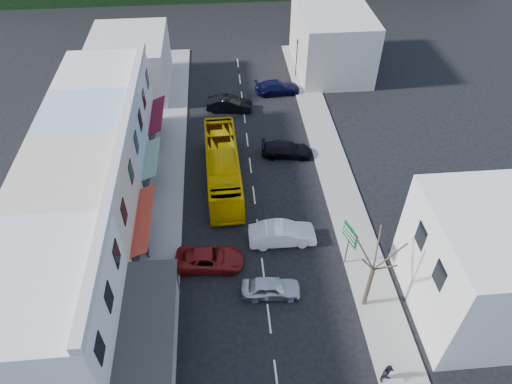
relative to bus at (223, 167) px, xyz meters
name	(u,v)px	position (x,y,z in m)	size (l,w,h in m)	color
ground	(263,270)	(2.52, -10.12, -1.55)	(120.00, 120.00, 0.00)	black
sidewalk_left	(167,184)	(-4.98, -0.12, -1.48)	(3.00, 52.00, 0.15)	gray
sidewalk_right	(335,174)	(10.02, -0.12, -1.48)	(3.00, 52.00, 0.15)	gray
shopfront_row	(87,193)	(-9.97, -5.12, 2.45)	(8.25, 30.00, 8.00)	silver
right_building	(486,267)	(16.02, -14.12, 2.45)	(8.00, 9.00, 8.00)	silver
distant_block_left	(131,64)	(-9.48, 16.88, 1.45)	(8.00, 10.00, 6.00)	#B7B2A8
distant_block_right	(332,40)	(13.52, 19.88, 1.95)	(8.00, 12.00, 7.00)	#B7B2A8
bus	(223,167)	(0.00, 0.00, 0.00)	(2.50, 11.60, 3.10)	#F0BB00
car_silver	(271,288)	(2.85, -12.19, -0.85)	(1.80, 4.40, 1.40)	silver
car_white	(282,235)	(4.23, -7.49, -0.85)	(1.80, 4.40, 1.40)	white
car_red	(210,259)	(-1.31, -9.31, -0.85)	(1.90, 4.60, 1.40)	maroon
car_black_near	(287,149)	(6.03, 3.08, -0.85)	(1.84, 4.50, 1.40)	black
car_black_far	(229,105)	(1.03, 11.27, -0.85)	(1.80, 4.40, 1.40)	black
car_navy_far	(277,87)	(6.53, 14.37, -0.85)	(1.84, 4.50, 1.40)	black
pedestrian_left	(146,248)	(-5.89, -8.11, -0.55)	(0.60, 0.40, 1.70)	black
pedestrian_right	(388,373)	(8.96, -18.88, -0.55)	(0.70, 0.44, 1.70)	black
direction_sign	(348,246)	(8.55, -10.00, 0.39)	(0.69, 1.73, 3.88)	#065123
street_tree	(373,269)	(9.04, -13.60, 2.29)	(2.98, 2.98, 7.69)	#372A20
traffic_signal	(297,58)	(9.12, 17.89, 0.76)	(0.65, 1.00, 4.63)	black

